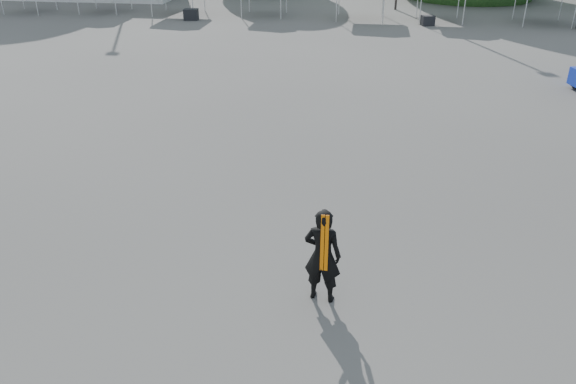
# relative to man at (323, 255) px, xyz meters

# --- Properties ---
(ground) EXTENTS (120.00, 120.00, 0.00)m
(ground) POSITION_rel_man_xyz_m (-0.55, 2.30, -0.95)
(ground) COLOR #474442
(ground) RESTS_ON ground
(man) EXTENTS (0.76, 0.56, 1.89)m
(man) POSITION_rel_man_xyz_m (0.00, 0.00, 0.00)
(man) COLOR black
(man) RESTS_ON ground
(crate_west) EXTENTS (0.96, 0.79, 0.70)m
(crate_west) POSITION_rel_man_xyz_m (-10.93, 28.12, -0.60)
(crate_west) COLOR black
(crate_west) RESTS_ON ground
(crate_mid) EXTENTS (0.89, 0.77, 0.60)m
(crate_mid) POSITION_rel_man_xyz_m (4.23, 28.32, -0.65)
(crate_mid) COLOR black
(crate_mid) RESTS_ON ground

